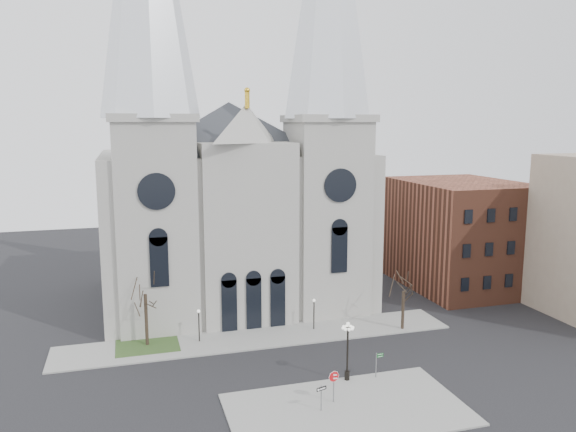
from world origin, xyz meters
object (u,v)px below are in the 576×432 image
object	(u,v)px
one_way_sign	(321,393)
street_name_sign	(377,363)
stop_sign	(334,380)
globe_lamp	(348,344)

from	to	relation	value
one_way_sign	street_name_sign	distance (m)	7.59
stop_sign	street_name_sign	world-z (taller)	stop_sign
one_way_sign	globe_lamp	bearing A→B (deg)	31.26
stop_sign	globe_lamp	distance (m)	4.33
stop_sign	one_way_sign	size ratio (longest dim) A/B	1.29
globe_lamp	one_way_sign	distance (m)	5.99
globe_lamp	stop_sign	bearing A→B (deg)	-126.93
globe_lamp	one_way_sign	bearing A→B (deg)	-132.10
stop_sign	one_way_sign	xyz separation A→B (m)	(-1.36, -0.95, -0.46)
globe_lamp	street_name_sign	world-z (taller)	globe_lamp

